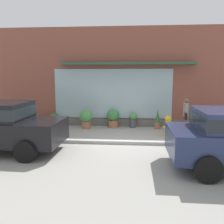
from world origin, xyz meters
name	(u,v)px	position (x,y,z in m)	size (l,w,h in m)	color
ground_plane	(125,142)	(0.00, 0.00, 0.00)	(60.00, 60.00, 0.00)	#9E9B93
curb_strip	(124,142)	(0.00, -0.20, 0.06)	(14.00, 0.24, 0.12)	#B2B2AD
storefront	(127,78)	(-0.01, 3.19, 2.38)	(14.00, 0.81, 4.85)	brown
fire_hydrant	(168,126)	(1.78, 1.09, 0.43)	(0.43, 0.41, 0.87)	gold
pedestrian_with_handbag	(186,113)	(2.59, 1.64, 0.90)	(0.24, 0.68, 1.56)	brown
potted_plant_trailing_edge	(214,121)	(4.02, 2.29, 0.43)	(0.53, 0.53, 0.81)	#9E6042
potted_plant_window_left	(157,120)	(1.47, 2.43, 0.45)	(0.25, 0.25, 0.95)	#9E6042
potted_plant_by_entrance	(86,118)	(-1.92, 2.24, 0.52)	(0.62, 0.62, 0.92)	#9E6042
potted_plant_doorstep	(113,118)	(-0.65, 2.61, 0.48)	(0.59, 0.59, 0.89)	#9E6042
potted_plant_window_center	(29,117)	(-4.78, 2.37, 0.49)	(0.34, 0.34, 1.02)	#33473D
potted_plant_low_front	(54,120)	(-3.59, 2.65, 0.32)	(0.50, 0.50, 0.66)	#33473D
potted_plant_near_hydrant	(133,119)	(0.33, 2.65, 0.41)	(0.36, 0.36, 0.73)	#4C4C51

